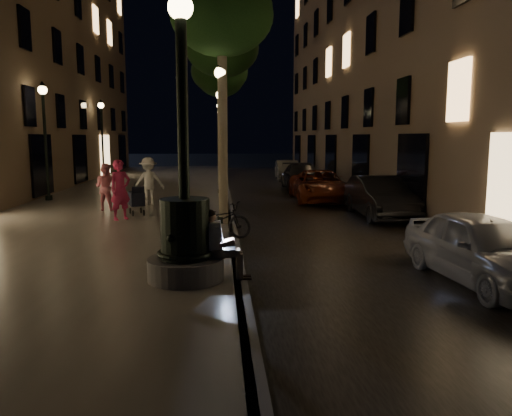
{
  "coord_description": "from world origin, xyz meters",
  "views": [
    {
      "loc": [
        -0.37,
        -6.99,
        2.81
      ],
      "look_at": [
        0.37,
        3.0,
        1.37
      ],
      "focal_mm": 35.0,
      "sensor_mm": 36.0,
      "label": 1
    }
  ],
  "objects": [
    {
      "name": "car_fifth",
      "position": [
        4.0,
        24.9,
        0.64
      ],
      "size": [
        1.51,
        3.92,
        1.27
      ],
      "primitive_type": "imported",
      "rotation": [
        0.0,
        0.0,
        -0.04
      ],
      "color": "gray",
      "rests_on": "ground"
    },
    {
      "name": "bicycle",
      "position": [
        -0.4,
        5.88,
        0.67
      ],
      "size": [
        1.89,
        1.29,
        0.94
      ],
      "primitive_type": "imported",
      "rotation": [
        0.0,
        0.0,
        1.16
      ],
      "color": "black",
      "rests_on": "promenade"
    },
    {
      "name": "lamp_left_b",
      "position": [
        -7.4,
        14.0,
        3.24
      ],
      "size": [
        0.36,
        0.36,
        4.81
      ],
      "color": "black",
      "rests_on": "promenade"
    },
    {
      "name": "cobble_lane",
      "position": [
        3.0,
        15.0,
        0.01
      ],
      "size": [
        6.0,
        45.0,
        0.02
      ],
      "primitive_type": "cube",
      "color": "black",
      "rests_on": "ground"
    },
    {
      "name": "lamp_curb_c",
      "position": [
        -0.3,
        24.0,
        3.24
      ],
      "size": [
        0.36,
        0.36,
        4.81
      ],
      "color": "black",
      "rests_on": "promenade"
    },
    {
      "name": "car_rear",
      "position": [
        4.0,
        19.0,
        0.69
      ],
      "size": [
        2.04,
        4.78,
        1.38
      ],
      "primitive_type": "imported",
      "rotation": [
        0.0,
        0.0,
        -0.02
      ],
      "color": "#2E2F33",
      "rests_on": "ground"
    },
    {
      "name": "pedestrian_red",
      "position": [
        -3.47,
        8.84,
        1.15
      ],
      "size": [
        0.82,
        0.8,
        1.9
      ],
      "primitive_type": "imported",
      "rotation": [
        0.0,
        0.0,
        0.71
      ],
      "color": "#C02651",
      "rests_on": "promenade"
    },
    {
      "name": "building_right",
      "position": [
        10.0,
        18.0,
        7.5
      ],
      "size": [
        8.0,
        36.0,
        15.0
      ],
      "primitive_type": "cube",
      "color": "#755F49",
      "rests_on": "ground"
    },
    {
      "name": "stroller",
      "position": [
        -3.14,
        9.8,
        0.74
      ],
      "size": [
        0.65,
        1.07,
        1.08
      ],
      "rotation": [
        0.0,
        0.0,
        0.31
      ],
      "color": "black",
      "rests_on": "promenade"
    },
    {
      "name": "ground",
      "position": [
        0.0,
        15.0,
        0.0
      ],
      "size": [
        120.0,
        120.0,
        0.0
      ],
      "primitive_type": "plane",
      "color": "black",
      "rests_on": "ground"
    },
    {
      "name": "curb_strip",
      "position": [
        0.0,
        15.0,
        0.1
      ],
      "size": [
        0.25,
        45.0,
        0.2
      ],
      "primitive_type": "cube",
      "color": "#59595B",
      "rests_on": "ground"
    },
    {
      "name": "tree_second",
      "position": [
        -0.2,
        14.0,
        6.33
      ],
      "size": [
        3.0,
        3.0,
        7.4
      ],
      "color": "#6B604C",
      "rests_on": "promenade"
    },
    {
      "name": "lamp_curb_b",
      "position": [
        -0.3,
        16.0,
        3.24
      ],
      "size": [
        0.36,
        0.36,
        4.81
      ],
      "color": "black",
      "rests_on": "promenade"
    },
    {
      "name": "tree_third",
      "position": [
        -0.3,
        20.0,
        6.14
      ],
      "size": [
        3.0,
        3.0,
        7.2
      ],
      "color": "#6B604C",
      "rests_on": "promenade"
    },
    {
      "name": "fountain_lamppost",
      "position": [
        -1.0,
        2.0,
        1.21
      ],
      "size": [
        1.4,
        1.4,
        5.21
      ],
      "color": "#59595B",
      "rests_on": "promenade"
    },
    {
      "name": "car_front",
      "position": [
        4.67,
        2.01,
        0.69
      ],
      "size": [
        1.96,
        4.15,
        1.37
      ],
      "primitive_type": "imported",
      "rotation": [
        0.0,
        0.0,
        0.09
      ],
      "color": "#A3A5AA",
      "rests_on": "ground"
    },
    {
      "name": "pedestrian_pink",
      "position": [
        -4.38,
        10.9,
        1.04
      ],
      "size": [
        0.97,
        0.86,
        1.67
      ],
      "primitive_type": "imported",
      "rotation": [
        0.0,
        0.0,
        2.81
      ],
      "color": "#D97282",
      "rests_on": "promenade"
    },
    {
      "name": "tree_near",
      "position": [
        -0.25,
        8.0,
        6.24
      ],
      "size": [
        3.0,
        3.0,
        7.3
      ],
      "color": "#6B604C",
      "rests_on": "promenade"
    },
    {
      "name": "car_third",
      "position": [
        4.0,
        14.41,
        0.67
      ],
      "size": [
        2.34,
        4.89,
        1.35
      ],
      "primitive_type": "imported",
      "rotation": [
        0.0,
        0.0,
        -0.02
      ],
      "color": "maroon",
      "rests_on": "ground"
    },
    {
      "name": "promenade",
      "position": [
        -4.0,
        15.0,
        0.1
      ],
      "size": [
        8.0,
        45.0,
        0.2
      ],
      "primitive_type": "cube",
      "color": "#645F58",
      "rests_on": "ground"
    },
    {
      "name": "pedestrian_white",
      "position": [
        -3.08,
        12.31,
        1.11
      ],
      "size": [
        1.31,
        0.97,
        1.81
      ],
      "primitive_type": "imported",
      "rotation": [
        0.0,
        0.0,
        3.42
      ],
      "color": "silver",
      "rests_on": "promenade"
    },
    {
      "name": "tree_far",
      "position": [
        -0.22,
        26.0,
        6.43
      ],
      "size": [
        3.0,
        3.0,
        7.5
      ],
      "color": "#6B604C",
      "rests_on": "promenade"
    },
    {
      "name": "car_second",
      "position": [
        5.2,
        9.81,
        0.72
      ],
      "size": [
        1.58,
        4.4,
        1.44
      ],
      "primitive_type": "imported",
      "rotation": [
        0.0,
        0.0,
        -0.01
      ],
      "color": "black",
      "rests_on": "ground"
    },
    {
      "name": "lamp_left_c",
      "position": [
        -7.4,
        24.0,
        3.24
      ],
      "size": [
        0.36,
        0.36,
        4.81
      ],
      "color": "black",
      "rests_on": "promenade"
    },
    {
      "name": "lamp_curb_a",
      "position": [
        -0.3,
        8.0,
        3.24
      ],
      "size": [
        0.36,
        0.36,
        4.81
      ],
      "color": "black",
      "rests_on": "promenade"
    },
    {
      "name": "seated_man_laptop",
      "position": [
        -0.39,
        2.0,
        0.89
      ],
      "size": [
        0.93,
        0.31,
        1.3
      ],
      "color": "gray",
      "rests_on": "promenade"
    },
    {
      "name": "lamp_curb_d",
      "position": [
        -0.3,
        32.0,
        3.24
      ],
      "size": [
        0.36,
        0.36,
        4.81
      ],
      "color": "black",
      "rests_on": "promenade"
    }
  ]
}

